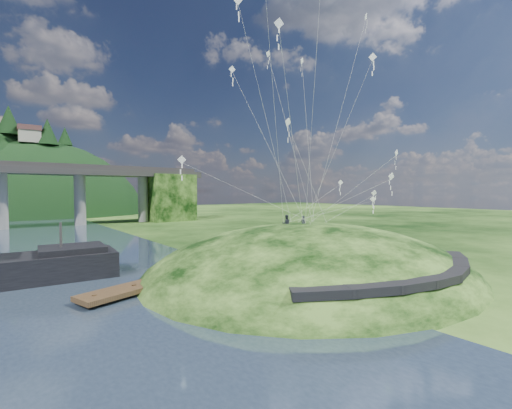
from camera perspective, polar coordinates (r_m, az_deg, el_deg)
ground at (r=29.84m, az=0.98°, el=-14.13°), size 320.00×320.00×0.00m
grass_hill at (r=36.89m, az=8.99°, el=-13.36°), size 36.00×32.00×13.00m
footpath at (r=29.00m, az=25.68°, el=-10.58°), size 22.29×5.84×0.83m
wooden_dock at (r=32.43m, az=-14.71°, el=-11.96°), size 15.71×6.91×1.12m
kite_flyers at (r=36.98m, az=5.69°, el=-1.75°), size 1.95×2.27×1.91m
kite_swarm at (r=35.01m, az=7.44°, el=17.49°), size 20.64×15.30×20.15m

